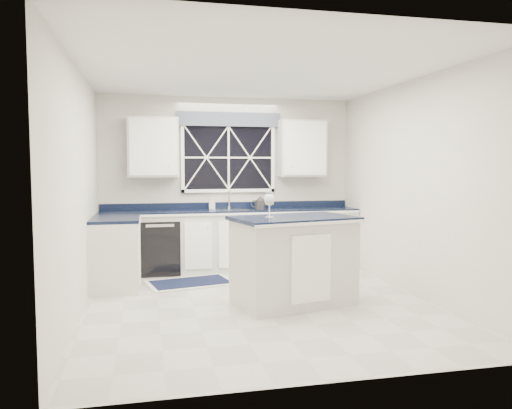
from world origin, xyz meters
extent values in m
plane|color=#A7A7A2|center=(0.00, 0.00, 0.00)|extent=(4.50, 4.50, 0.00)
cube|color=silver|center=(0.00, 2.25, 1.35)|extent=(4.00, 0.10, 2.70)
cube|color=silver|center=(0.00, 1.95, 0.45)|extent=(3.98, 0.60, 0.90)
cube|color=silver|center=(-1.70, 1.15, 0.45)|extent=(0.60, 1.00, 0.90)
cube|color=black|center=(0.00, 1.95, 0.92)|extent=(3.98, 0.64, 0.04)
cube|color=black|center=(-1.10, 1.95, 0.41)|extent=(0.60, 0.58, 0.82)
cube|color=black|center=(0.00, 2.22, 1.75)|extent=(1.40, 0.02, 1.00)
cube|color=#4E5B6C|center=(0.00, 2.16, 2.35)|extent=(1.65, 0.04, 0.22)
cube|color=silver|center=(-1.18, 2.08, 1.90)|extent=(0.75, 0.34, 0.90)
cube|color=silver|center=(1.18, 2.08, 1.90)|extent=(0.75, 0.34, 0.90)
cylinder|color=silver|center=(0.00, 2.17, 0.96)|extent=(0.05, 0.05, 0.04)
cylinder|color=silver|center=(0.00, 2.17, 1.10)|extent=(0.02, 0.02, 0.28)
cylinder|color=silver|center=(0.00, 2.08, 1.23)|extent=(0.02, 0.18, 0.02)
cube|color=silver|center=(0.38, -0.13, 0.49)|extent=(1.45, 1.04, 0.99)
cube|color=black|center=(0.38, -0.13, 1.01)|extent=(1.53, 1.11, 0.04)
cube|color=beige|center=(-0.71, 1.17, 0.01)|extent=(1.28, 0.93, 0.01)
cube|color=black|center=(-0.71, 1.17, 0.02)|extent=(1.13, 0.78, 0.01)
cylinder|color=#323235|center=(0.46, 1.96, 1.01)|extent=(0.22, 0.22, 0.14)
cone|color=#323235|center=(0.46, 1.96, 1.11)|extent=(0.18, 0.18, 0.06)
torus|color=#323235|center=(0.38, 1.99, 1.02)|extent=(0.12, 0.05, 0.12)
cylinder|color=#323235|center=(0.56, 1.93, 1.03)|extent=(0.07, 0.04, 0.09)
cylinder|color=silver|center=(0.08, -0.16, 1.04)|extent=(0.09, 0.09, 0.01)
cylinder|color=silver|center=(0.08, -0.16, 1.11)|extent=(0.02, 0.02, 0.15)
ellipsoid|color=silver|center=(0.08, -0.16, 1.24)|extent=(0.12, 0.12, 0.15)
cylinder|color=#D7C472|center=(0.08, -0.16, 1.21)|extent=(0.10, 0.10, 0.06)
imported|color=silver|center=(-0.27, 2.17, 1.04)|extent=(0.11, 0.11, 0.19)
camera|label=1|loc=(-1.29, -5.65, 1.62)|focal=35.00mm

